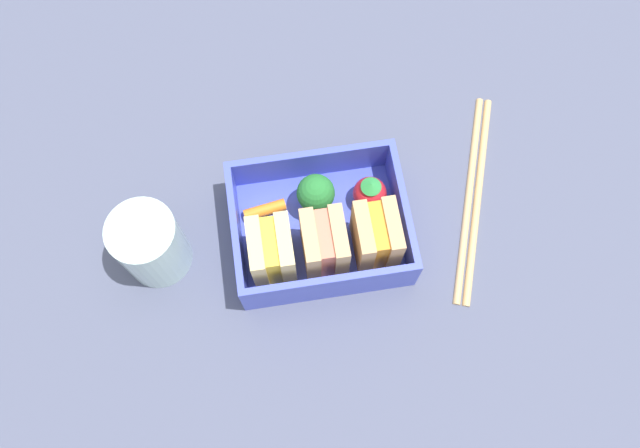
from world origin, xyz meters
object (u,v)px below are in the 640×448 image
Objects in this scene: sandwich_center at (272,251)px; chopstick_pair at (474,195)px; strawberry_far_left at (370,193)px; carrot_stick_far_left at (265,210)px; broccoli_floret at (316,193)px; sandwich_center_left at (324,244)px; sandwich_left at (376,236)px; drinking_glass at (151,246)px.

sandwich_center is 20.37cm from chopstick_pair.
sandwich_center reaches higher than strawberry_far_left.
sandwich_center is 1.50× the size of carrot_stick_far_left.
broccoli_floret reaches higher than carrot_stick_far_left.
strawberry_far_left is at bearing -137.09° from sandwich_center_left.
sandwich_center_left is 1.58× the size of strawberry_far_left.
sandwich_left is 1.50× the size of carrot_stick_far_left.
sandwich_left is 0.28× the size of chopstick_pair.
sandwich_left and sandwich_center_left have the same top height.
sandwich_center is at bearing 168.01° from drinking_glass.
broccoli_floret is (-4.62, -4.85, -0.23)cm from sandwich_center.
carrot_stick_far_left is at bearing -0.33° from broccoli_floret.
sandwich_left is 4.56cm from sandwich_center_left.
strawberry_far_left is at bearing -173.12° from drinking_glass.
strawberry_far_left reaches higher than carrot_stick_far_left.
sandwich_left is at bearing 85.33° from strawberry_far_left.
chopstick_pair is at bearing -176.80° from drinking_glass.
chopstick_pair is (-19.64, -3.87, -3.78)cm from sandwich_center.
sandwich_center_left reaches higher than carrot_stick_far_left.
drinking_glass reaches higher than broccoli_floret.
strawberry_far_left is at bearing -4.03° from chopstick_pair.
drinking_glass is (10.14, 2.68, 1.96)cm from carrot_stick_far_left.
broccoli_floret is at bearing -47.15° from sandwich_left.
broccoli_floret is (4.87, -0.26, 1.02)cm from strawberry_far_left.
sandwich_left is at bearing 180.00° from sandwich_center_left.
broccoli_floret is 15.19cm from drinking_glass.
strawberry_far_left is at bearing 176.91° from broccoli_floret.
drinking_glass is (19.82, 2.39, 0.83)cm from strawberry_far_left.
sandwich_left reaches higher than broccoli_floret.
sandwich_center_left is 1.50× the size of carrot_stick_far_left.
sandwich_center is at bearing 0.00° from sandwich_center_left.
sandwich_left is at bearing 132.85° from broccoli_floret.
strawberry_far_left is (-0.38, -4.59, -1.25)cm from sandwich_left.
sandwich_center_left is 16.02cm from chopstick_pair.
drinking_glass reaches higher than sandwich_left.
strawberry_far_left is 0.50× the size of drinking_glass.
carrot_stick_far_left is 0.19× the size of chopstick_pair.
chopstick_pair is 30.21cm from drinking_glass.
broccoli_floret reaches higher than strawberry_far_left.
broccoli_floret is 5.27cm from carrot_stick_far_left.
strawberry_far_left is 0.18× the size of chopstick_pair.
carrot_stick_far_left is at bearing -2.90° from chopstick_pair.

